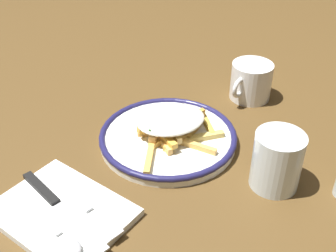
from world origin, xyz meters
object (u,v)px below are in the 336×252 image
(fries_heap, at_px, (171,125))
(water_glass, at_px, (277,161))
(napkin, at_px, (63,214))
(coffee_mug, at_px, (251,81))
(fork, at_px, (82,203))
(knife, at_px, (55,202))
(plate, at_px, (168,137))
(spoon, at_px, (59,233))

(fries_heap, height_order, water_glass, water_glass)
(fries_heap, xyz_separation_m, napkin, (0.25, -0.00, -0.03))
(fries_heap, height_order, coffee_mug, coffee_mug)
(napkin, bearing_deg, coffee_mug, 177.11)
(water_glass, bearing_deg, fork, -37.89)
(knife, relative_size, coffee_mug, 1.88)
(fries_heap, distance_m, water_glass, 0.20)
(plate, bearing_deg, napkin, 0.63)
(plate, relative_size, coffee_mug, 2.26)
(plate, height_order, knife, plate)
(knife, distance_m, spoon, 0.06)
(fries_heap, relative_size, spoon, 1.36)
(spoon, xyz_separation_m, coffee_mug, (-0.51, -0.01, 0.02))
(coffee_mug, bearing_deg, knife, -5.15)
(knife, relative_size, water_glass, 2.19)
(napkin, height_order, water_glass, water_glass)
(fork, distance_m, water_glass, 0.31)
(knife, bearing_deg, water_glass, 140.63)
(fries_heap, bearing_deg, coffee_mug, 174.15)
(napkin, relative_size, spoon, 1.28)
(fries_heap, xyz_separation_m, coffee_mug, (-0.23, 0.02, 0.00))
(fork, xyz_separation_m, spoon, (0.06, 0.02, 0.00))
(plate, distance_m, fries_heap, 0.03)
(fork, distance_m, knife, 0.04)
(knife, height_order, water_glass, water_glass)
(fries_heap, relative_size, coffee_mug, 1.85)
(fries_heap, xyz_separation_m, fork, (0.22, 0.01, -0.02))
(fries_heap, bearing_deg, water_glass, 96.05)
(water_glass, xyz_separation_m, coffee_mug, (-0.21, -0.18, -0.01))
(water_glass, bearing_deg, plate, -82.46)
(fries_heap, distance_m, fork, 0.22)
(spoon, bearing_deg, fork, -158.93)
(plate, height_order, coffee_mug, coffee_mug)
(plate, xyz_separation_m, fork, (0.22, 0.01, 0.00))
(knife, bearing_deg, plate, 176.16)
(plate, height_order, fork, plate)
(fork, xyz_separation_m, water_glass, (-0.24, 0.19, 0.03))
(fork, xyz_separation_m, coffee_mug, (-0.45, 0.01, 0.03))
(napkin, distance_m, coffee_mug, 0.48)
(napkin, height_order, knife, knife)
(water_glass, distance_m, coffee_mug, 0.27)
(fork, relative_size, coffee_mug, 1.57)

